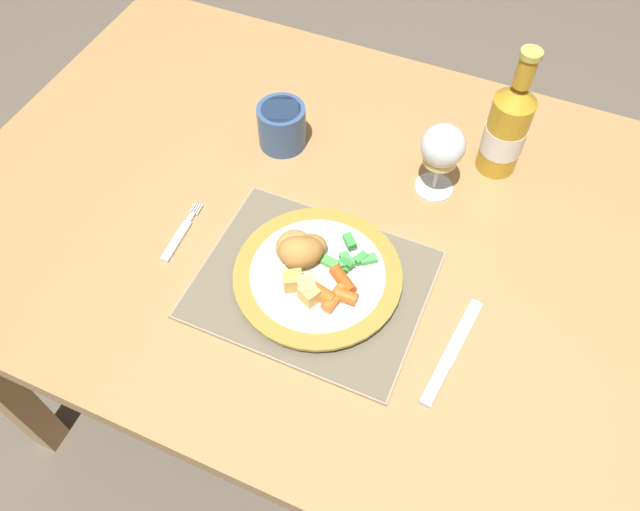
{
  "coord_description": "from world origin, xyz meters",
  "views": [
    {
      "loc": [
        0.17,
        -0.6,
        1.55
      ],
      "look_at": [
        -0.05,
        -0.11,
        0.78
      ],
      "focal_mm": 35.0,
      "sensor_mm": 36.0,
      "label": 1
    }
  ],
  "objects_px": {
    "dinner_plate": "(318,276)",
    "wine_glass": "(442,149)",
    "dining_table": "(369,260)",
    "fork": "(180,236)",
    "bottle": "(507,128)",
    "table_knife": "(447,360)",
    "drinking_cup": "(282,125)"
  },
  "relations": [
    {
      "from": "dinner_plate",
      "to": "wine_glass",
      "type": "distance_m",
      "value": 0.29
    },
    {
      "from": "dinner_plate",
      "to": "table_knife",
      "type": "relative_size",
      "value": 1.35
    },
    {
      "from": "dining_table",
      "to": "drinking_cup",
      "type": "bearing_deg",
      "value": 150.92
    },
    {
      "from": "dining_table",
      "to": "dinner_plate",
      "type": "distance_m",
      "value": 0.17
    },
    {
      "from": "dining_table",
      "to": "table_knife",
      "type": "xyz_separation_m",
      "value": [
        0.18,
        -0.18,
        0.09
      ]
    },
    {
      "from": "dining_table",
      "to": "table_knife",
      "type": "distance_m",
      "value": 0.27
    },
    {
      "from": "dining_table",
      "to": "table_knife",
      "type": "height_order",
      "value": "table_knife"
    },
    {
      "from": "fork",
      "to": "table_knife",
      "type": "height_order",
      "value": "table_knife"
    },
    {
      "from": "drinking_cup",
      "to": "wine_glass",
      "type": "bearing_deg",
      "value": 0.85
    },
    {
      "from": "dinner_plate",
      "to": "wine_glass",
      "type": "bearing_deg",
      "value": 67.63
    },
    {
      "from": "dinner_plate",
      "to": "fork",
      "type": "height_order",
      "value": "dinner_plate"
    },
    {
      "from": "dining_table",
      "to": "drinking_cup",
      "type": "distance_m",
      "value": 0.28
    },
    {
      "from": "fork",
      "to": "bottle",
      "type": "xyz_separation_m",
      "value": [
        0.43,
        0.36,
        0.09
      ]
    },
    {
      "from": "dining_table",
      "to": "dinner_plate",
      "type": "xyz_separation_m",
      "value": [
        -0.04,
        -0.13,
        0.1
      ]
    },
    {
      "from": "dining_table",
      "to": "wine_glass",
      "type": "distance_m",
      "value": 0.23
    },
    {
      "from": "wine_glass",
      "to": "fork",
      "type": "bearing_deg",
      "value": -142.43
    },
    {
      "from": "wine_glass",
      "to": "dinner_plate",
      "type": "bearing_deg",
      "value": -112.37
    },
    {
      "from": "fork",
      "to": "drinking_cup",
      "type": "bearing_deg",
      "value": 76.95
    },
    {
      "from": "table_knife",
      "to": "drinking_cup",
      "type": "bearing_deg",
      "value": 143.16
    },
    {
      "from": "table_knife",
      "to": "wine_glass",
      "type": "height_order",
      "value": "wine_glass"
    },
    {
      "from": "table_knife",
      "to": "drinking_cup",
      "type": "height_order",
      "value": "drinking_cup"
    },
    {
      "from": "dinner_plate",
      "to": "bottle",
      "type": "relative_size",
      "value": 1.07
    },
    {
      "from": "dinner_plate",
      "to": "drinking_cup",
      "type": "distance_m",
      "value": 0.31
    },
    {
      "from": "bottle",
      "to": "fork",
      "type": "bearing_deg",
      "value": -139.93
    },
    {
      "from": "table_knife",
      "to": "wine_glass",
      "type": "xyz_separation_m",
      "value": [
        -0.12,
        0.3,
        0.09
      ]
    },
    {
      "from": "drinking_cup",
      "to": "dinner_plate",
      "type": "bearing_deg",
      "value": -54.51
    },
    {
      "from": "dinner_plate",
      "to": "fork",
      "type": "bearing_deg",
      "value": -177.68
    },
    {
      "from": "wine_glass",
      "to": "drinking_cup",
      "type": "distance_m",
      "value": 0.29
    },
    {
      "from": "fork",
      "to": "drinking_cup",
      "type": "height_order",
      "value": "drinking_cup"
    },
    {
      "from": "wine_glass",
      "to": "drinking_cup",
      "type": "bearing_deg",
      "value": -179.15
    },
    {
      "from": "dinner_plate",
      "to": "bottle",
      "type": "height_order",
      "value": "bottle"
    },
    {
      "from": "dining_table",
      "to": "drinking_cup",
      "type": "height_order",
      "value": "drinking_cup"
    }
  ]
}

